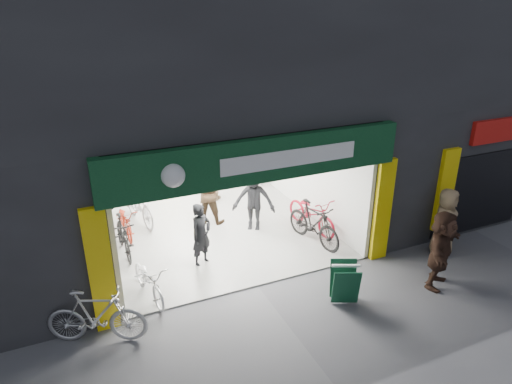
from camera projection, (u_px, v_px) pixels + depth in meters
ground at (258, 287)px, 10.28m from camera, size 60.00×60.00×0.00m
building at (216, 62)px, 13.13m from camera, size 17.00×10.27×8.00m
bike_left_front at (149, 280)px, 9.76m from camera, size 0.83×1.70×0.85m
bike_left_midfront at (123, 236)px, 11.40m from camera, size 0.54×1.70×1.01m
bike_left_midback at (125, 221)px, 12.37m from camera, size 0.61×1.62×0.84m
bike_left_back at (139, 204)px, 12.99m from camera, size 0.94×2.07×1.20m
bike_right_front at (314, 224)px, 11.90m from camera, size 0.91×1.98×1.15m
bike_right_mid at (312, 213)px, 12.63m from camera, size 0.98×2.03×1.02m
bike_right_back at (253, 168)px, 16.10m from camera, size 0.58×1.61×0.95m
parked_bike at (96, 316)px, 8.43m from camera, size 1.93×1.23×1.13m
customer_a at (201, 235)px, 10.85m from camera, size 0.69×0.61×1.60m
customer_b at (208, 192)px, 12.88m from camera, size 1.16×1.11×1.89m
customer_c at (254, 200)px, 12.46m from camera, size 1.37×1.20×1.84m
customer_d at (213, 173)px, 14.32m from camera, size 1.17×1.03×1.89m
pedestrian_near at (445, 222)px, 11.32m from camera, size 1.02×0.94×1.75m
pedestrian_far at (441, 249)px, 10.00m from camera, size 1.70×1.40×1.82m
sandwich_board at (345, 282)px, 9.61m from camera, size 0.75×0.76×0.87m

